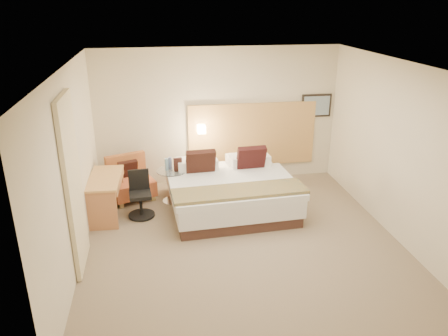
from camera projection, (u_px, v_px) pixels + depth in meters
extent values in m
cube|color=#7E6C54|center=(242.00, 241.00, 6.83)|extent=(4.80, 5.00, 0.02)
cube|color=white|center=(245.00, 65.00, 5.84)|extent=(4.80, 5.00, 0.02)
cube|color=beige|center=(218.00, 116.00, 8.64)|extent=(4.80, 0.02, 2.70)
cube|color=beige|center=(299.00, 253.00, 4.03)|extent=(4.80, 0.02, 2.70)
cube|color=beige|center=(71.00, 170.00, 5.97)|extent=(0.02, 5.00, 2.70)
cube|color=beige|center=(397.00, 151.00, 6.70)|extent=(0.02, 5.00, 2.70)
cube|color=tan|center=(252.00, 135.00, 8.85)|extent=(2.60, 0.04, 1.30)
cube|color=black|center=(316.00, 106.00, 8.86)|extent=(0.62, 0.03, 0.47)
cube|color=#748BA0|center=(317.00, 106.00, 8.84)|extent=(0.54, 0.01, 0.39)
cylinder|color=silver|center=(201.00, 128.00, 8.58)|extent=(0.02, 0.12, 0.02)
cube|color=#F5E4BF|center=(201.00, 129.00, 8.52)|extent=(0.15, 0.15, 0.15)
cube|color=beige|center=(73.00, 185.00, 5.79)|extent=(0.06, 0.90, 2.42)
cylinder|color=#81AEC8|center=(167.00, 164.00, 7.87)|extent=(0.07, 0.07, 0.22)
cylinder|color=#7A8CBD|center=(170.00, 163.00, 7.93)|extent=(0.07, 0.07, 0.22)
cube|color=#331815|center=(178.00, 164.00, 7.84)|extent=(0.15, 0.07, 0.25)
cube|color=#3E251F|center=(230.00, 202.00, 7.88)|extent=(2.13, 2.13, 0.19)
cube|color=silver|center=(230.00, 190.00, 7.79)|extent=(2.19, 2.19, 0.31)
cube|color=white|center=(234.00, 186.00, 7.45)|extent=(2.22, 1.62, 0.10)
cube|color=silver|center=(195.00, 164.00, 8.30)|extent=(0.75, 0.44, 0.19)
cube|color=silver|center=(246.00, 160.00, 8.50)|extent=(0.75, 0.44, 0.19)
cube|color=white|center=(197.00, 164.00, 8.02)|extent=(0.75, 0.44, 0.19)
cube|color=white|center=(250.00, 160.00, 8.22)|extent=(0.75, 0.44, 0.19)
cube|color=black|center=(201.00, 163.00, 7.80)|extent=(0.54, 0.31, 0.53)
cube|color=black|center=(251.00, 159.00, 7.99)|extent=(0.54, 0.31, 0.53)
cube|color=gold|center=(240.00, 191.00, 7.04)|extent=(2.22, 0.69, 0.05)
cube|color=#A6814E|center=(121.00, 205.00, 7.88)|extent=(0.10, 0.10, 0.10)
cube|color=tan|center=(153.00, 198.00, 8.17)|extent=(0.10, 0.10, 0.10)
cube|color=tan|center=(113.00, 194.00, 8.31)|extent=(0.10, 0.10, 0.10)
cube|color=#A3754D|center=(143.00, 188.00, 8.60)|extent=(0.10, 0.10, 0.10)
cube|color=#BC5832|center=(132.00, 187.00, 8.17)|extent=(0.95, 0.89, 0.29)
cube|color=#A4582C|center=(126.00, 165.00, 8.27)|extent=(0.75, 0.38, 0.43)
cube|color=black|center=(128.00, 170.00, 8.21)|extent=(0.40, 0.30, 0.37)
cylinder|color=white|center=(173.00, 201.00, 8.14)|extent=(0.42, 0.42, 0.02)
cylinder|color=silver|center=(172.00, 186.00, 8.03)|extent=(0.05, 0.05, 0.58)
cylinder|color=silver|center=(172.00, 171.00, 7.92)|extent=(0.62, 0.62, 0.01)
cube|color=tan|center=(105.00, 178.00, 7.38)|extent=(0.58, 1.17, 0.04)
cube|color=#B57347|center=(102.00, 211.00, 7.02)|extent=(0.48, 0.06, 0.68)
cube|color=#BD764A|center=(111.00, 185.00, 8.00)|extent=(0.48, 0.06, 0.68)
cube|color=tan|center=(108.00, 182.00, 7.41)|extent=(0.48, 1.09, 0.10)
cylinder|color=black|center=(142.00, 215.00, 7.57)|extent=(0.49, 0.49, 0.03)
cylinder|color=black|center=(141.00, 205.00, 7.50)|extent=(0.06, 0.06, 0.35)
cube|color=black|center=(140.00, 195.00, 7.43)|extent=(0.39, 0.39, 0.06)
cube|color=black|center=(139.00, 179.00, 7.50)|extent=(0.35, 0.07, 0.37)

